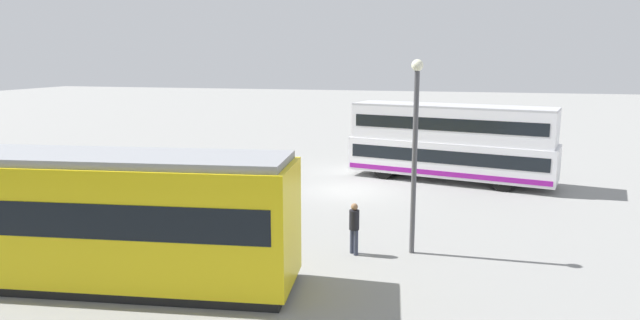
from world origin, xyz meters
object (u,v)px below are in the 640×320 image
at_px(street_lamp, 415,141).
at_px(info_sign, 72,165).
at_px(pedestrian_near_railing, 217,182).
at_px(tram_yellow, 28,214).
at_px(double_decker_bus, 450,143).
at_px(pedestrian_crossing, 354,225).

bearing_deg(street_lamp, info_sign, -10.85).
bearing_deg(info_sign, pedestrian_near_railing, -169.83).
xyz_separation_m(tram_yellow, pedestrian_near_railing, (-1.58, -8.69, -0.92)).
relative_size(pedestrian_near_railing, street_lamp, 0.27).
xyz_separation_m(tram_yellow, street_lamp, (-10.10, -4.77, 1.72)).
xyz_separation_m(double_decker_bus, street_lamp, (0.89, 11.01, 1.65)).
relative_size(tram_yellow, pedestrian_crossing, 9.09).
height_order(tram_yellow, info_sign, tram_yellow).
relative_size(double_decker_bus, tram_yellow, 0.69).
bearing_deg(pedestrian_crossing, street_lamp, -161.46).
bearing_deg(street_lamp, pedestrian_crossing, 18.54).
relative_size(pedestrian_crossing, street_lamp, 0.27).
xyz_separation_m(double_decker_bus, pedestrian_near_railing, (9.41, 7.08, -0.99)).
height_order(double_decker_bus, pedestrian_near_railing, double_decker_bus).
bearing_deg(info_sign, double_decker_bus, -152.27).
height_order(tram_yellow, pedestrian_crossing, tram_yellow).
relative_size(pedestrian_near_railing, info_sign, 0.71).
relative_size(pedestrian_crossing, info_sign, 0.71).
height_order(pedestrian_near_railing, pedestrian_crossing, pedestrian_near_railing).
relative_size(tram_yellow, pedestrian_near_railing, 9.04).
distance_m(pedestrian_crossing, info_sign, 13.39).
distance_m(info_sign, street_lamp, 15.10).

